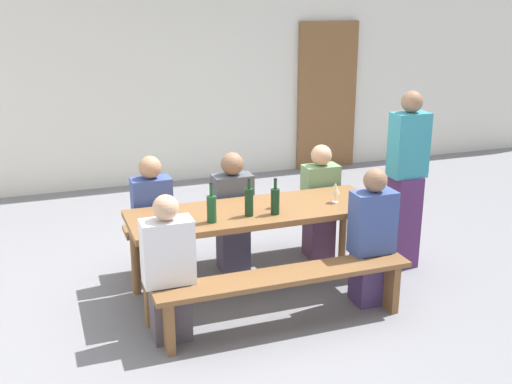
# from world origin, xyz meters

# --- Properties ---
(ground_plane) EXTENTS (24.00, 24.00, 0.00)m
(ground_plane) POSITION_xyz_m (0.00, 0.00, 0.00)
(ground_plane) COLOR slate
(back_wall) EXTENTS (14.00, 0.20, 3.20)m
(back_wall) POSITION_xyz_m (0.00, 3.61, 1.60)
(back_wall) COLOR silver
(back_wall) RESTS_ON ground
(wooden_door) EXTENTS (0.90, 0.06, 2.10)m
(wooden_door) POSITION_xyz_m (2.34, 3.47, 1.05)
(wooden_door) COLOR brown
(wooden_door) RESTS_ON ground
(tasting_table) EXTENTS (2.13, 0.71, 0.75)m
(tasting_table) POSITION_xyz_m (0.00, 0.00, 0.67)
(tasting_table) COLOR brown
(tasting_table) RESTS_ON ground
(bench_near) EXTENTS (2.03, 0.30, 0.45)m
(bench_near) POSITION_xyz_m (0.00, -0.66, 0.36)
(bench_near) COLOR brown
(bench_near) RESTS_ON ground
(bench_far) EXTENTS (2.03, 0.30, 0.45)m
(bench_far) POSITION_xyz_m (0.00, 0.66, 0.36)
(bench_far) COLOR brown
(bench_far) RESTS_ON ground
(wine_bottle_0) EXTENTS (0.07, 0.07, 0.30)m
(wine_bottle_0) POSITION_xyz_m (0.11, -0.17, 0.86)
(wine_bottle_0) COLOR #143319
(wine_bottle_0) RESTS_ON tasting_table
(wine_bottle_1) EXTENTS (0.08, 0.08, 0.33)m
(wine_bottle_1) POSITION_xyz_m (-0.43, -0.17, 0.87)
(wine_bottle_1) COLOR #194723
(wine_bottle_1) RESTS_ON tasting_table
(wine_bottle_2) EXTENTS (0.07, 0.07, 0.32)m
(wine_bottle_2) POSITION_xyz_m (-0.11, -0.13, 0.87)
(wine_bottle_2) COLOR #143319
(wine_bottle_2) RESTS_ON tasting_table
(wine_glass_0) EXTENTS (0.06, 0.06, 0.18)m
(wine_glass_0) POSITION_xyz_m (0.16, -0.02, 0.87)
(wine_glass_0) COLOR silver
(wine_glass_0) RESTS_ON tasting_table
(wine_glass_1) EXTENTS (0.08, 0.08, 0.18)m
(wine_glass_1) POSITION_xyz_m (0.70, -0.07, 0.88)
(wine_glass_1) COLOR silver
(wine_glass_1) RESTS_ON tasting_table
(seated_guest_near_0) EXTENTS (0.37, 0.24, 1.12)m
(seated_guest_near_0) POSITION_xyz_m (-0.86, -0.51, 0.53)
(seated_guest_near_0) COLOR #4F474E
(seated_guest_near_0) RESTS_ON ground
(seated_guest_near_1) EXTENTS (0.36, 0.24, 1.16)m
(seated_guest_near_1) POSITION_xyz_m (0.82, -0.51, 0.55)
(seated_guest_near_1) COLOR #443160
(seated_guest_near_1) RESTS_ON ground
(seated_guest_far_0) EXTENTS (0.34, 0.24, 1.15)m
(seated_guest_far_0) POSITION_xyz_m (-0.78, 0.51, 0.55)
(seated_guest_far_0) COLOR brown
(seated_guest_far_0) RESTS_ON ground
(seated_guest_far_1) EXTENTS (0.35, 0.24, 1.12)m
(seated_guest_far_1) POSITION_xyz_m (-0.04, 0.51, 0.54)
(seated_guest_far_1) COLOR #4C445D
(seated_guest_far_1) RESTS_ON ground
(seated_guest_far_2) EXTENTS (0.33, 0.24, 1.12)m
(seated_guest_far_2) POSITION_xyz_m (0.84, 0.51, 0.54)
(seated_guest_far_2) COLOR #563651
(seated_guest_far_2) RESTS_ON ground
(standing_host) EXTENTS (0.33, 0.24, 1.66)m
(standing_host) POSITION_xyz_m (1.48, 0.05, 0.81)
(standing_host) COLOR #502959
(standing_host) RESTS_ON ground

